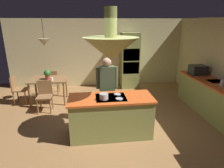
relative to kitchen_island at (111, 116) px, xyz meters
The scene contains 17 objects.
ground 0.50m from the kitchen_island, 90.00° to the left, with size 8.16×8.16×0.00m, color #9E7042.
wall_back 3.74m from the kitchen_island, 90.00° to the left, with size 6.80×0.10×2.55m, color beige.
kitchen_island is the anchor object (origin of this frame).
counter_run_right 2.95m from the kitchen_island, 15.72° to the left, with size 0.73×2.44×0.90m.
oven_tower 3.47m from the kitchen_island, 71.26° to the left, with size 0.66×0.62×2.06m.
dining_table 2.71m from the kitchen_island, 128.99° to the left, with size 1.11×0.82×0.76m.
person_at_island 0.81m from the kitchen_island, 91.50° to the left, with size 0.53×0.22×1.64m.
range_hood 1.50m from the kitchen_island, 90.00° to the right, with size 1.10×1.10×1.00m.
pendant_light_over_table 3.05m from the kitchen_island, 128.99° to the left, with size 0.32×0.32×0.82m.
chair_facing_island 2.25m from the kitchen_island, 139.20° to the left, with size 0.40×0.40×0.87m.
chair_by_back_wall 3.22m from the kitchen_island, 121.89° to the left, with size 0.40×0.40×0.87m.
chair_at_corner 3.37m from the kitchen_island, 141.45° to the left, with size 0.40×0.40×0.87m.
potted_plant_on_table 2.68m from the kitchen_island, 129.92° to the left, with size 0.20×0.20×0.30m.
cup_on_table 2.47m from the kitchen_island, 129.24° to the left, with size 0.07×0.07×0.09m, color white.
canister_sugar 2.91m from the kitchen_island, ahead, with size 0.11×0.11×0.15m, color silver.
microwave_on_counter 3.27m from the kitchen_island, 28.16° to the left, with size 0.46×0.36×0.28m, color #232326.
cooking_pot_on_cooktop 0.56m from the kitchen_island, 140.91° to the right, with size 0.18×0.18×0.12m, color #B2B2B7.
Camera 1 is at (-0.45, -3.96, 2.43)m, focal length 30.72 mm.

